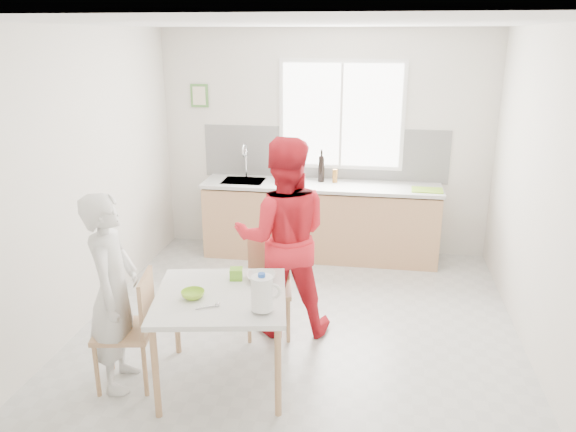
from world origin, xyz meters
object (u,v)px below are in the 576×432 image
(dining_table, at_px, (221,304))
(milk_jug, at_px, (262,293))
(chair_far, at_px, (269,282))
(person_red, at_px, (283,237))
(bowl_green, at_px, (193,294))
(wine_bottle_b, at_px, (322,169))
(chair_left, at_px, (133,325))
(wine_bottle_a, at_px, (321,169))
(person_white, at_px, (114,292))
(bowl_white, at_px, (261,277))

(dining_table, relative_size, milk_jug, 4.15)
(chair_far, xyz_separation_m, person_red, (0.13, 0.03, 0.42))
(dining_table, bearing_deg, bowl_green, -155.59)
(milk_jug, distance_m, wine_bottle_b, 3.09)
(person_red, distance_m, milk_jug, 1.12)
(chair_left, bearing_deg, wine_bottle_a, 149.02)
(chair_left, distance_m, milk_jug, 1.12)
(chair_left, bearing_deg, bowl_green, 84.07)
(bowl_green, distance_m, milk_jug, 0.59)
(wine_bottle_a, bearing_deg, milk_jug, -91.54)
(person_red, relative_size, bowl_green, 10.28)
(chair_far, distance_m, person_white, 1.44)
(bowl_green, distance_m, wine_bottle_b, 3.04)
(dining_table, height_order, bowl_green, bowl_green)
(chair_far, height_order, wine_bottle_a, wine_bottle_a)
(chair_left, distance_m, wine_bottle_b, 3.25)
(bowl_green, bearing_deg, wine_bottle_a, 77.75)
(person_red, bearing_deg, bowl_green, 52.11)
(person_white, xyz_separation_m, milk_jug, (1.16, -0.07, 0.12))
(bowl_white, bearing_deg, chair_far, 95.33)
(milk_jug, bearing_deg, person_red, 81.88)
(chair_far, height_order, wine_bottle_b, wine_bottle_b)
(chair_left, relative_size, milk_jug, 3.33)
(chair_far, distance_m, milk_jug, 1.17)
(chair_far, relative_size, bowl_green, 4.97)
(person_white, relative_size, bowl_green, 8.84)
(dining_table, distance_m, chair_far, 0.91)
(person_white, bearing_deg, milk_jug, -104.01)
(bowl_white, height_order, wine_bottle_b, wine_bottle_b)
(chair_left, xyz_separation_m, wine_bottle_b, (1.13, 2.99, 0.57))
(person_red, xyz_separation_m, bowl_white, (-0.08, -0.60, -0.12))
(chair_far, relative_size, bowl_white, 3.80)
(chair_far, height_order, person_white, person_white)
(chair_left, height_order, person_red, person_red)
(person_red, xyz_separation_m, wine_bottle_b, (0.13, 1.97, 0.17))
(person_red, xyz_separation_m, milk_jug, (0.04, -1.12, -0.00))
(bowl_white, height_order, wine_bottle_a, wine_bottle_a)
(chair_far, relative_size, person_white, 0.56)
(wine_bottle_b, bearing_deg, chair_far, -97.42)
(dining_table, relative_size, wine_bottle_b, 3.79)
(bowl_green, distance_m, wine_bottle_a, 3.03)
(person_red, height_order, milk_jug, person_red)
(chair_far, xyz_separation_m, milk_jug, (0.17, -1.08, 0.42))
(person_red, height_order, wine_bottle_b, person_red)
(person_white, height_order, wine_bottle_b, person_white)
(dining_table, bearing_deg, chair_left, -169.62)
(chair_left, xyz_separation_m, chair_far, (0.87, 0.99, -0.02))
(chair_far, xyz_separation_m, wine_bottle_b, (0.26, 2.00, 0.59))
(chair_left, xyz_separation_m, person_red, (1.00, 1.02, 0.40))
(chair_far, bearing_deg, bowl_green, -122.42)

